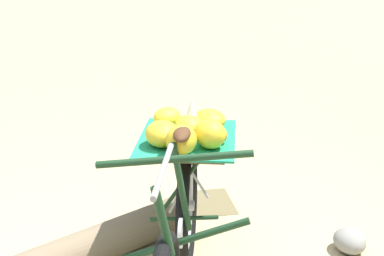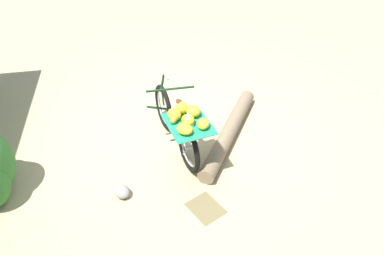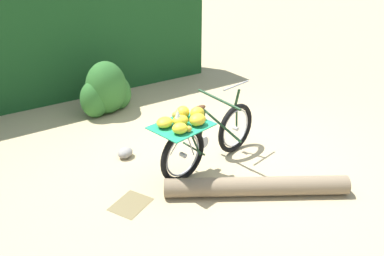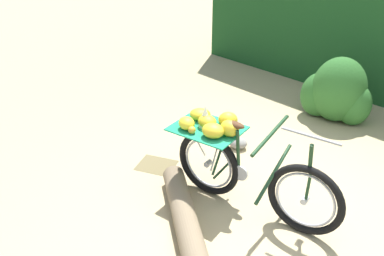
{
  "view_description": "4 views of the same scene",
  "coord_description": "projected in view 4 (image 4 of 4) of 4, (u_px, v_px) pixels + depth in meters",
  "views": [
    {
      "loc": [
        2.23,
        -0.37,
        1.88
      ],
      "look_at": [
        -0.74,
        0.18,
        0.85
      ],
      "focal_mm": 53.75,
      "sensor_mm": 36.0,
      "label": 1
    },
    {
      "loc": [
        -3.73,
        2.35,
        3.5
      ],
      "look_at": [
        -0.85,
        0.15,
        0.75
      ],
      "focal_mm": 33.22,
      "sensor_mm": 36.0,
      "label": 2
    },
    {
      "loc": [
        -4.1,
        -1.83,
        2.65
      ],
      "look_at": [
        -0.77,
        0.02,
        0.77
      ],
      "focal_mm": 33.84,
      "sensor_mm": 36.0,
      "label": 3
    },
    {
      "loc": [
        0.26,
        -3.18,
        2.66
      ],
      "look_at": [
        -0.9,
        0.02,
        0.83
      ],
      "focal_mm": 37.36,
      "sensor_mm": 36.0,
      "label": 4
    }
  ],
  "objects": [
    {
      "name": "foliage_hedge",
      "position": [
        373.0,
        12.0,
        6.28
      ],
      "size": [
        5.88,
        3.53,
        2.59
      ],
      "primitive_type": "cube",
      "rotation": [
        0.0,
        0.0,
        2.68
      ],
      "color": "#19471E",
      "rests_on": "ground_plane"
    },
    {
      "name": "leaf_litter_patch",
      "position": [
        156.0,
        165.0,
        4.78
      ],
      "size": [
        0.44,
        0.36,
        0.01
      ],
      "primitive_type": "cube",
      "color": "olive",
      "rests_on": "ground_plane"
    },
    {
      "name": "path_stone",
      "position": [
        238.0,
        143.0,
        5.11
      ],
      "size": [
        0.23,
        0.19,
        0.15
      ],
      "primitive_type": "ellipsoid",
      "color": "gray",
      "rests_on": "ground_plane"
    },
    {
      "name": "fallen_log",
      "position": [
        192.0,
        246.0,
        3.47
      ],
      "size": [
        1.32,
        2.0,
        0.23
      ],
      "primitive_type": "cylinder",
      "rotation": [
        0.0,
        1.57,
        -1.03
      ],
      "color": "#7F6B51",
      "rests_on": "ground_plane"
    },
    {
      "name": "ground_plane",
      "position": [
        276.0,
        216.0,
        3.98
      ],
      "size": [
        60.0,
        60.0,
        0.0
      ],
      "primitive_type": "plane",
      "color": "tan"
    },
    {
      "name": "bicycle",
      "position": [
        240.0,
        161.0,
        3.9
      ],
      "size": [
        1.79,
        0.89,
        1.03
      ],
      "rotation": [
        0.0,
        0.0,
        -0.26
      ],
      "color": "black",
      "rests_on": "ground_plane"
    },
    {
      "name": "shrub_cluster",
      "position": [
        337.0,
        93.0,
        5.66
      ],
      "size": [
        0.99,
        0.68,
        0.94
      ],
      "color": "#2D6628",
      "rests_on": "ground_plane"
    }
  ]
}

